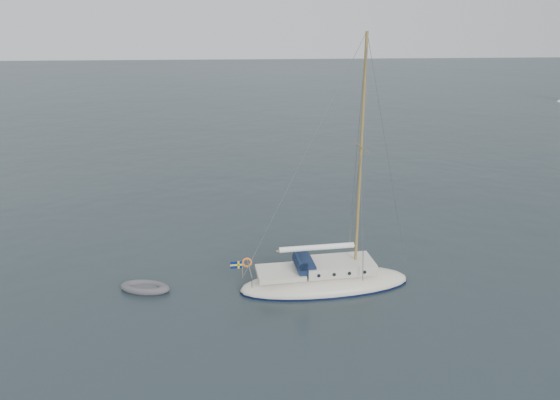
{
  "coord_description": "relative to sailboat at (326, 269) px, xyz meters",
  "views": [
    {
      "loc": [
        -1.86,
        -27.99,
        15.35
      ],
      "look_at": [
        0.14,
        0.0,
        5.45
      ],
      "focal_mm": 35.0,
      "sensor_mm": 36.0,
      "label": 1
    }
  ],
  "objects": [
    {
      "name": "sailboat",
      "position": [
        0.0,
        0.0,
        0.0
      ],
      "size": [
        10.48,
        3.13,
        14.92
      ],
      "rotation": [
        0.0,
        0.0,
        0.1
      ],
      "color": "beige",
      "rests_on": "ground"
    },
    {
      "name": "ground",
      "position": [
        -2.78,
        -0.06,
        -1.13
      ],
      "size": [
        300.0,
        300.0,
        0.0
      ],
      "primitive_type": "plane",
      "color": "black",
      "rests_on": "ground"
    },
    {
      "name": "dinghy",
      "position": [
        -10.41,
        0.28,
        -0.94
      ],
      "size": [
        2.95,
        1.33,
        0.42
      ],
      "rotation": [
        0.0,
        0.0,
        -0.24
      ],
      "color": "#515055",
      "rests_on": "ground"
    }
  ]
}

